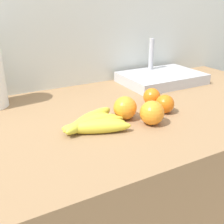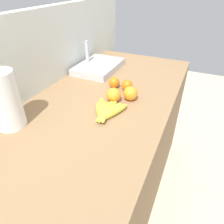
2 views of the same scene
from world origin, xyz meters
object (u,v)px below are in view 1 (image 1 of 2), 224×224
at_px(orange_back_left, 151,96).
at_px(orange_back_right, 165,104).
at_px(orange_center, 152,113).
at_px(banana_bunch, 92,123).
at_px(sink_basin, 161,77).
at_px(orange_front, 125,108).

distance_m(orange_back_left, orange_back_right, 0.09).
bearing_deg(orange_back_right, orange_center, -150.02).
relative_size(banana_bunch, orange_back_right, 3.24).
bearing_deg(sink_basin, orange_back_left, -135.01).
distance_m(orange_front, sink_basin, 0.46).
relative_size(banana_bunch, orange_center, 2.73).
height_order(banana_bunch, orange_front, orange_front).
bearing_deg(orange_back_left, orange_back_right, -93.57).
bearing_deg(orange_front, orange_back_right, -7.98).
distance_m(banana_bunch, orange_center, 0.19).
relative_size(banana_bunch, orange_front, 2.73).
bearing_deg(orange_back_left, banana_bunch, -163.18).
distance_m(banana_bunch, sink_basin, 0.58).
distance_m(orange_center, sink_basin, 0.47).
bearing_deg(orange_front, orange_back_left, 23.45).
bearing_deg(orange_back_right, orange_front, 172.02).
height_order(banana_bunch, orange_center, orange_center).
relative_size(orange_center, sink_basin, 0.21).
distance_m(banana_bunch, orange_back_right, 0.28).
bearing_deg(orange_back_right, sink_basin, 54.03).
xyz_separation_m(banana_bunch, sink_basin, (0.50, 0.30, 0.01)).
relative_size(orange_front, sink_basin, 0.21).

